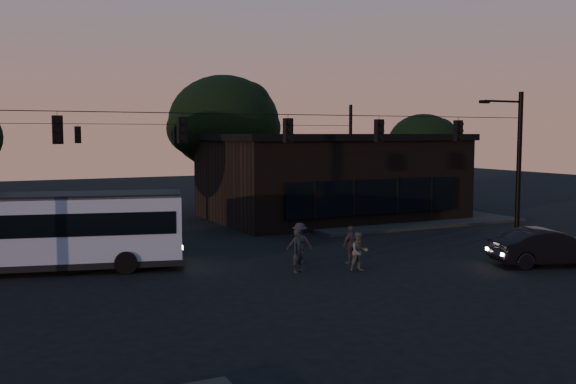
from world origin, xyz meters
name	(u,v)px	position (x,y,z in m)	size (l,w,h in m)	color
ground	(337,283)	(0.00, 0.00, 0.00)	(120.00, 120.00, 0.00)	black
sidewalk_far_right	(386,217)	(12.00, 14.00, 0.07)	(14.00, 10.00, 0.15)	black
building	(330,176)	(9.00, 15.97, 2.71)	(15.40, 10.41, 5.40)	black
tree_behind	(224,122)	(4.00, 22.00, 6.19)	(7.60, 7.60, 9.43)	black
tree_right	(423,144)	(18.00, 18.00, 4.63)	(5.20, 5.20, 6.86)	black
signal_rig_near	(288,157)	(0.00, 4.00, 4.45)	(26.24, 0.30, 7.50)	black
signal_rig_far	(176,153)	(0.00, 20.00, 4.20)	(26.24, 0.30, 7.50)	black
bus	(42,228)	(-9.36, 6.93, 1.72)	(11.16, 5.15, 3.06)	#9AA3C5
car	(549,247)	(9.39, -1.20, 0.76)	(1.62, 4.64, 1.53)	black
pedestrian_a	(298,251)	(-0.41, 2.25, 0.85)	(0.62, 0.40, 1.69)	black
pedestrian_b	(359,252)	(1.81, 1.33, 0.78)	(0.75, 0.59, 1.55)	#484842
pedestrian_c	(351,245)	(2.28, 2.69, 0.80)	(0.94, 0.39, 1.61)	#342D37
pedestrian_d	(300,243)	(0.44, 3.78, 0.85)	(1.10, 0.63, 1.70)	black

